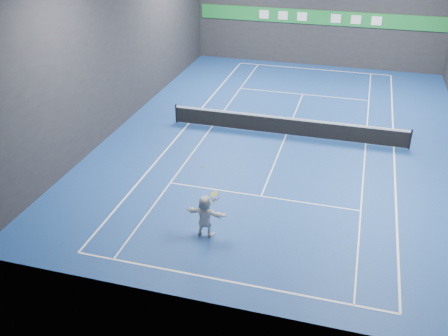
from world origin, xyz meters
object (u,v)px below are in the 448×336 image
(tennis_net, at_px, (287,126))
(tennis_racket, at_px, (215,197))
(tennis_ball, at_px, (202,166))
(player, at_px, (205,216))

(tennis_net, distance_m, tennis_racket, 9.71)
(tennis_ball, height_order, tennis_net, tennis_ball)
(tennis_ball, relative_size, tennis_net, 0.01)
(tennis_ball, bearing_deg, player, -51.41)
(tennis_ball, xyz_separation_m, tennis_racket, (0.50, -0.10, -1.13))
(player, height_order, tennis_ball, tennis_ball)
(tennis_net, bearing_deg, player, -98.55)
(tennis_ball, distance_m, tennis_racket, 1.24)
(player, relative_size, tennis_net, 0.13)
(tennis_net, height_order, tennis_racket, tennis_racket)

